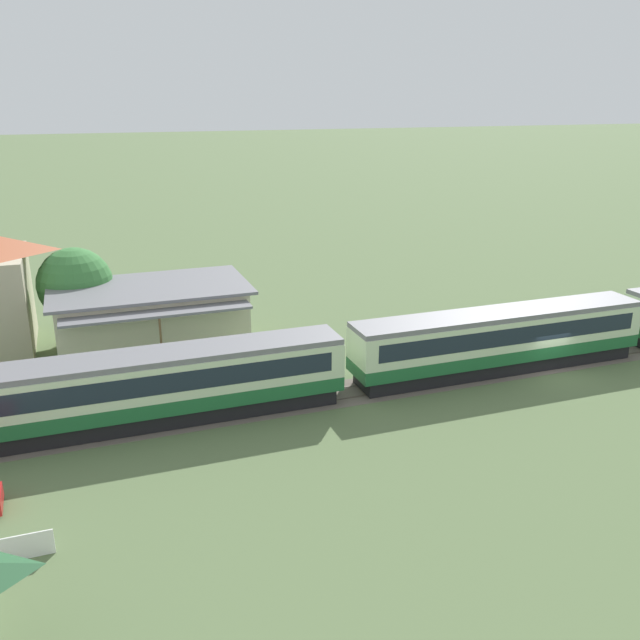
{
  "coord_description": "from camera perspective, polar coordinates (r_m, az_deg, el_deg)",
  "views": [
    {
      "loc": [
        -27.03,
        -31.95,
        16.65
      ],
      "look_at": [
        -13.27,
        6.09,
        3.13
      ],
      "focal_mm": 38.0,
      "sensor_mm": 36.0,
      "label": 1
    }
  ],
  "objects": [
    {
      "name": "station_building",
      "position": [
        46.98,
        -13.99,
        0.14
      ],
      "size": [
        12.95,
        8.99,
        4.57
      ],
      "color": "beige",
      "rests_on": "ground_plane"
    },
    {
      "name": "railway_track",
      "position": [
        40.83,
        5.17,
        -5.66
      ],
      "size": [
        154.89,
        3.6,
        0.04
      ],
      "color": "#665B51",
      "rests_on": "ground_plane"
    },
    {
      "name": "yard_tree_0",
      "position": [
        49.43,
        -19.91,
        2.82
      ],
      "size": [
        5.09,
        5.09,
        6.8
      ],
      "color": "#4C3823",
      "rests_on": "ground_plane"
    },
    {
      "name": "ground_plane",
      "position": [
        45.04,
        18.9,
        -4.27
      ],
      "size": [
        600.0,
        600.0,
        0.0
      ],
      "primitive_type": "plane",
      "color": "#566B42"
    },
    {
      "name": "passenger_train",
      "position": [
        39.21,
        2.51,
        -3.22
      ],
      "size": [
        82.19,
        3.0,
        3.91
      ],
      "color": "#1E6033",
      "rests_on": "ground_plane"
    }
  ]
}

